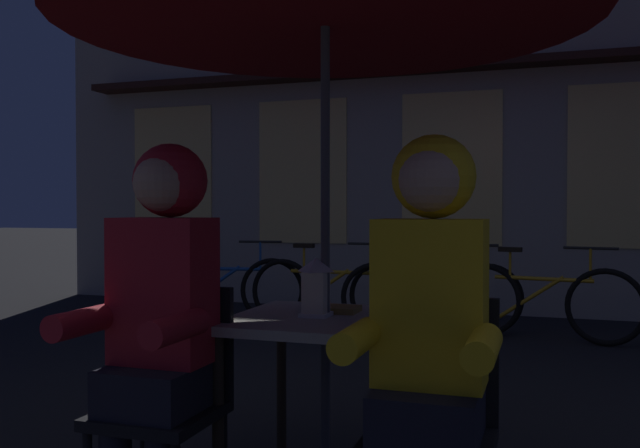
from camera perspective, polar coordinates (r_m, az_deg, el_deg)
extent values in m
cube|color=#B2AD9E|center=(2.70, 0.44, -8.10)|extent=(0.72, 0.72, 0.04)
cylinder|color=#2D2319|center=(2.62, -8.52, -16.72)|extent=(0.04, 0.04, 0.70)
cylinder|color=#2D2319|center=(3.16, -3.25, -13.54)|extent=(0.04, 0.04, 0.70)
cylinder|color=#2D2319|center=(3.00, 8.18, -14.40)|extent=(0.04, 0.04, 0.70)
cylinder|color=#4C4C51|center=(2.66, 0.44, 0.49)|extent=(0.04, 0.04, 2.25)
cube|color=white|center=(2.69, -0.34, -7.58)|extent=(0.11, 0.11, 0.02)
cube|color=white|center=(2.67, -0.34, -5.72)|extent=(0.09, 0.09, 0.16)
pyramid|color=white|center=(2.66, -0.34, -3.42)|extent=(0.11, 0.11, 0.06)
cube|color=black|center=(2.57, -13.40, -15.29)|extent=(0.40, 0.40, 0.04)
cube|color=black|center=(2.67, -11.29, -9.57)|extent=(0.40, 0.03, 0.42)
cube|color=black|center=(2.24, 9.02, -17.81)|extent=(0.40, 0.40, 0.04)
cube|color=black|center=(2.35, 9.81, -11.05)|extent=(0.40, 0.03, 0.42)
cube|color=black|center=(2.55, -13.41, -13.13)|extent=(0.32, 0.36, 0.16)
cube|color=red|center=(2.52, -12.97, -5.41)|extent=(0.34, 0.22, 0.52)
cylinder|color=red|center=(2.25, -11.98, -8.52)|extent=(0.09, 0.30, 0.09)
cylinder|color=red|center=(2.45, -19.31, -7.76)|extent=(0.09, 0.30, 0.09)
sphere|color=tan|center=(2.50, -13.01, 3.38)|extent=(0.21, 0.21, 0.21)
sphere|color=red|center=(2.54, -12.42, 3.57)|extent=(0.27, 0.27, 0.27)
cube|color=black|center=(2.21, 9.03, -15.36)|extent=(0.32, 0.36, 0.16)
cube|color=yellow|center=(2.18, 9.24, -6.45)|extent=(0.34, 0.22, 0.52)
cylinder|color=yellow|center=(1.95, 13.45, -10.04)|extent=(0.09, 0.30, 0.09)
cylinder|color=yellow|center=(2.02, 3.07, -9.65)|extent=(0.09, 0.30, 0.09)
sphere|color=tan|center=(2.16, 9.28, 3.73)|extent=(0.21, 0.21, 0.21)
sphere|color=yellow|center=(2.21, 9.49, 3.93)|extent=(0.27, 0.27, 0.27)
cube|color=#9E9389|center=(8.23, 11.28, 14.92)|extent=(10.00, 0.60, 6.20)
cube|color=#F4D17A|center=(8.89, -12.25, 4.11)|extent=(1.10, 0.02, 1.70)
cube|color=#F4D17A|center=(8.13, -1.50, 4.41)|extent=(1.10, 0.02, 1.70)
cube|color=#F4D17A|center=(7.70, 10.93, 4.55)|extent=(1.10, 0.02, 1.70)
cube|color=#F4D17A|center=(7.66, 24.12, 4.48)|extent=(1.10, 0.02, 1.70)
cube|color=#331914|center=(7.70, 10.82, 12.81)|extent=(9.00, 0.36, 0.08)
torus|color=black|center=(6.93, -4.02, -5.58)|extent=(0.66, 0.17, 0.66)
torus|color=black|center=(7.21, -12.01, -5.34)|extent=(0.66, 0.17, 0.66)
cylinder|color=#1E4C93|center=(7.03, -8.10, -3.74)|extent=(0.83, 0.19, 0.04)
cylinder|color=#1E4C93|center=(7.09, -9.05, -5.18)|extent=(0.60, 0.15, 0.44)
cylinder|color=#1E4C93|center=(7.11, -10.32, -2.72)|extent=(0.02, 0.02, 0.24)
cube|color=black|center=(7.10, -10.33, -1.67)|extent=(0.21, 0.12, 0.04)
cylinder|color=#1E4C93|center=(6.93, -5.02, -2.64)|extent=(0.02, 0.02, 0.28)
cylinder|color=black|center=(6.92, -5.02, -1.49)|extent=(0.44, 0.11, 0.02)
torus|color=black|center=(6.51, 5.28, -6.03)|extent=(0.66, 0.05, 0.66)
torus|color=black|center=(6.82, -3.13, -5.70)|extent=(0.66, 0.05, 0.66)
cylinder|color=#B78419|center=(6.62, 0.98, -4.04)|extent=(0.84, 0.04, 0.04)
cylinder|color=#B78419|center=(6.68, -0.03, -5.56)|extent=(0.61, 0.04, 0.44)
cylinder|color=#B78419|center=(6.70, -1.35, -2.94)|extent=(0.02, 0.02, 0.24)
cube|color=black|center=(6.70, -1.35, -1.83)|extent=(0.20, 0.08, 0.04)
cylinder|color=#B78419|center=(6.51, 4.24, -2.90)|extent=(0.02, 0.02, 0.28)
cylinder|color=black|center=(6.50, 4.24, -1.67)|extent=(0.44, 0.03, 0.02)
torus|color=black|center=(6.46, 13.83, -6.13)|extent=(0.66, 0.18, 0.66)
torus|color=black|center=(6.42, 4.70, -6.14)|extent=(0.66, 0.18, 0.66)
cylinder|color=#ADA89E|center=(6.39, 9.29, -4.25)|extent=(0.83, 0.20, 0.04)
cylinder|color=#ADA89E|center=(6.41, 8.18, -5.86)|extent=(0.60, 0.16, 0.44)
cylinder|color=#ADA89E|center=(6.38, 6.72, -3.17)|extent=(0.02, 0.02, 0.24)
cube|color=black|center=(6.37, 6.73, -2.00)|extent=(0.21, 0.12, 0.04)
cylinder|color=#ADA89E|center=(6.41, 12.76, -2.99)|extent=(0.02, 0.02, 0.28)
cylinder|color=black|center=(6.40, 12.77, -1.74)|extent=(0.44, 0.11, 0.02)
torus|color=black|center=(6.25, 22.80, -6.44)|extent=(0.66, 0.16, 0.66)
torus|color=black|center=(6.42, 13.64, -6.17)|extent=(0.66, 0.16, 0.66)
cylinder|color=#B78419|center=(6.29, 18.17, -4.39)|extent=(0.83, 0.17, 0.04)
cylinder|color=#B78419|center=(6.33, 17.06, -6.00)|extent=(0.60, 0.13, 0.44)
cylinder|color=#B78419|center=(6.33, 15.63, -3.24)|extent=(0.02, 0.02, 0.24)
cube|color=black|center=(6.32, 15.64, -2.07)|extent=(0.21, 0.11, 0.04)
cylinder|color=#B78419|center=(6.22, 21.71, -3.18)|extent=(0.02, 0.02, 0.28)
cylinder|color=black|center=(6.21, 21.72, -1.90)|extent=(0.44, 0.09, 0.02)
cube|color=olive|center=(2.80, 1.15, -7.12)|extent=(0.20, 0.14, 0.02)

